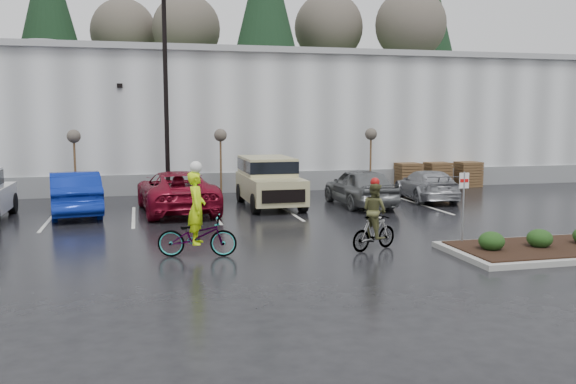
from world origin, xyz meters
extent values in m
plane|color=black|center=(0.00, 0.00, 0.00)|extent=(120.00, 120.00, 0.00)
cube|color=#A4A6A8|center=(0.00, 22.00, 3.50)|extent=(60.00, 15.00, 7.00)
cube|color=slate|center=(0.00, 14.45, 0.50)|extent=(60.00, 0.12, 1.00)
cube|color=#999B9E|center=(0.00, 22.00, 7.05)|extent=(60.50, 15.50, 0.30)
cube|color=#203F1A|center=(0.00, 45.00, 3.00)|extent=(80.00, 25.00, 6.00)
cylinder|color=black|center=(-4.00, 12.00, 4.50)|extent=(0.20, 0.20, 9.00)
cylinder|color=#4D321F|center=(-8.00, 13.00, 1.40)|extent=(0.10, 0.10, 2.80)
sphere|color=#444037|center=(-8.00, 13.00, 2.90)|extent=(0.60, 0.60, 0.60)
cylinder|color=#4D321F|center=(-1.50, 13.00, 1.40)|extent=(0.10, 0.10, 2.80)
sphere|color=#444037|center=(-1.50, 13.00, 2.90)|extent=(0.60, 0.60, 0.60)
cylinder|color=#4D321F|center=(6.00, 13.00, 1.40)|extent=(0.10, 0.10, 2.80)
sphere|color=#444037|center=(6.00, 13.00, 2.90)|extent=(0.60, 0.60, 0.60)
cube|color=#4D321F|center=(8.50, 14.00, 0.68)|extent=(1.20, 1.20, 1.35)
cube|color=#4D321F|center=(10.20, 14.00, 0.68)|extent=(1.20, 1.20, 1.35)
cube|color=#4D321F|center=(12.00, 14.00, 0.68)|extent=(1.20, 1.20, 1.35)
ellipsoid|color=#173612|center=(4.00, -1.00, 0.41)|extent=(0.70, 0.70, 0.52)
ellipsoid|color=#173612|center=(5.50, -1.00, 0.41)|extent=(0.70, 0.70, 0.52)
cylinder|color=gray|center=(3.80, 0.20, 1.10)|extent=(0.05, 0.05, 2.20)
cube|color=white|center=(3.80, 0.20, 1.95)|extent=(0.30, 0.02, 0.45)
cube|color=red|center=(3.80, 0.19, 1.95)|extent=(0.26, 0.02, 0.10)
imported|color=#0D2394|center=(-7.68, 9.13, 0.84)|extent=(2.46, 5.30, 1.68)
imported|color=maroon|center=(-3.82, 8.91, 0.82)|extent=(3.16, 6.10, 1.64)
imported|color=slate|center=(3.83, 8.70, 0.81)|extent=(2.03, 4.81, 1.63)
imported|color=#999BA0|center=(7.38, 9.62, 0.68)|extent=(2.51, 4.89, 1.36)
imported|color=#3F3F44|center=(-3.78, 0.88, 0.56)|extent=(2.25, 1.18, 1.12)
imported|color=#CAFC0E|center=(-3.78, 0.88, 1.33)|extent=(0.61, 0.80, 1.97)
sphere|color=silver|center=(-3.78, 0.88, 2.43)|extent=(0.32, 0.32, 0.32)
imported|color=#3F3F44|center=(1.18, 0.47, 0.50)|extent=(1.65, 1.07, 1.00)
imported|color=#4B4C28|center=(1.18, 0.47, 1.14)|extent=(0.69, 0.87, 1.57)
sphere|color=#990C0C|center=(1.18, 0.47, 1.95)|extent=(0.26, 0.26, 0.26)
camera|label=1|loc=(-5.28, -15.45, 3.79)|focal=38.00mm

